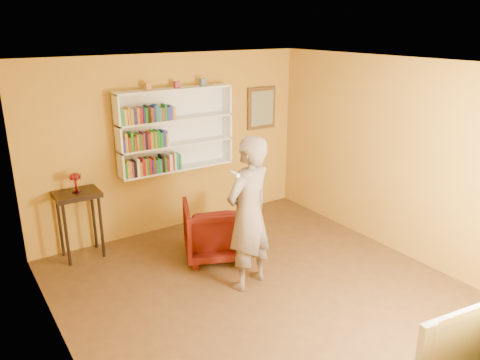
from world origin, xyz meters
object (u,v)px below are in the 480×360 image
console_table (78,204)px  ruby_lustre (75,179)px  armchair (216,230)px  television (460,334)px  bookshelf (174,129)px  person (248,214)px

console_table → ruby_lustre: ruby_lustre is taller
console_table → armchair: (1.56, -1.01, -0.39)m
armchair → television: (0.17, -3.49, 0.40)m
bookshelf → person: 2.14m
console_table → television: (1.73, -4.50, 0.01)m
console_table → television: bearing=-69.0°
ruby_lustre → armchair: ruby_lustre is taller
ruby_lustre → person: (1.51, -1.89, -0.19)m
console_table → person: bearing=-51.4°
console_table → person: 2.42m
armchair → person: size_ratio=0.46×
bookshelf → armchair: bookshelf is taller
armchair → console_table: bearing=-9.7°
bookshelf → ruby_lustre: size_ratio=6.75×
armchair → ruby_lustre: bearing=-9.7°
bookshelf → console_table: bookshelf is taller
television → person: bearing=102.8°
armchair → person: (-0.06, -0.88, 0.56)m
bookshelf → television: bookshelf is taller
console_table → person: (1.51, -1.89, 0.16)m
armchair → person: person is taller
person → ruby_lustre: bearing=-67.5°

